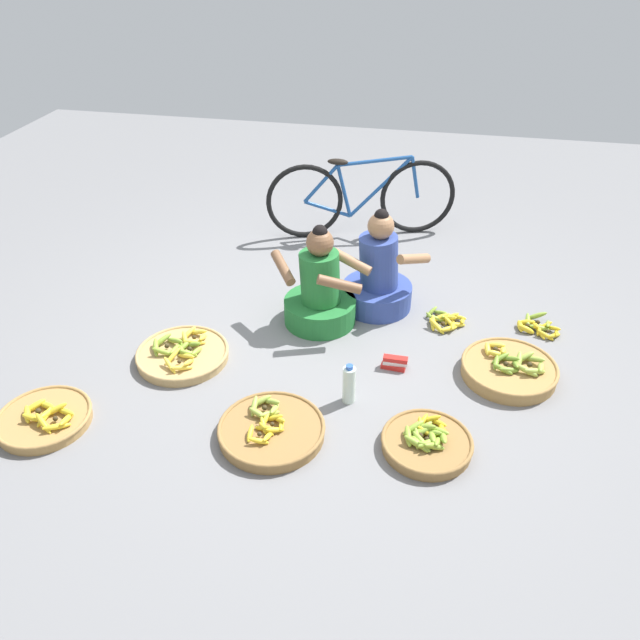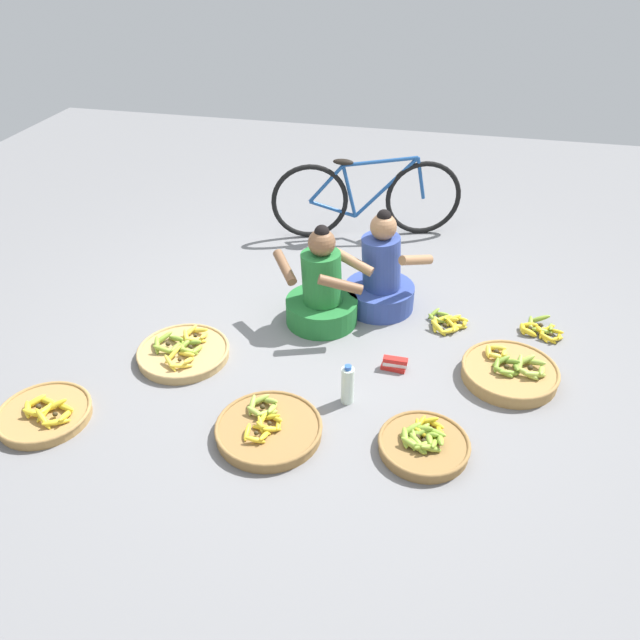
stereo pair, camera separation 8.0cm
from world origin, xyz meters
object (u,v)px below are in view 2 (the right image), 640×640
Objects in this scene: water_bottle at (348,385)px; packet_carton_stack at (395,364)px; bicycle_leaning at (367,198)px; banana_basket_mid_right at (183,352)px; banana_basket_back_center at (510,372)px; loose_bananas_front_left at (540,329)px; vendor_woman_front at (321,293)px; vendor_woman_behind at (380,278)px; banana_basket_back_left at (424,444)px; banana_basket_near_bicycle at (268,428)px; banana_basket_near_vendor at (45,414)px; loose_bananas_back_right at (447,322)px.

packet_carton_stack is at bearing 57.08° from water_bottle.
banana_basket_mid_right is at bearing -112.92° from bicycle_leaning.
banana_basket_back_center reaches higher than loose_bananas_front_left.
loose_bananas_front_left is (1.55, 0.20, -0.21)m from vendor_woman_front.
vendor_woman_behind is 1.17m from banana_basket_back_center.
vendor_woman_behind is 1.51m from banana_basket_back_left.
banana_basket_near_bicycle is 0.88m from banana_basket_back_left.
banana_basket_back_left is at bearing 6.27° from banana_basket_near_vendor.
loose_bananas_front_left is at bearing 61.89° from banana_basket_back_left.
loose_bananas_back_right is at bearing -58.43° from bicycle_leaning.
vendor_woman_front is 4.44× the size of packet_carton_stack.
banana_basket_near_bicycle is at bearing -36.92° from banana_basket_mid_right.
vendor_woman_behind reaches higher than packet_carton_stack.
loose_bananas_back_right is at bearing 55.14° from banana_basket_near_bicycle.
banana_basket_near_vendor is at bearing -126.68° from banana_basket_mid_right.
loose_bananas_back_right is (0.94, 1.35, -0.02)m from banana_basket_near_bicycle.
vendor_woman_behind is at bearing 107.90° from banana_basket_back_left.
banana_basket_back_center is at bearing -15.95° from vendor_woman_front.
packet_carton_stack reaches higher than loose_bananas_back_right.
loose_bananas_front_left is 1.58m from water_bottle.
loose_bananas_front_left is 1.16m from packet_carton_stack.
vendor_woman_front is at bearing 45.18° from banana_basket_near_vendor.
banana_basket_near_bicycle is 1.96× the size of loose_bananas_front_left.
loose_bananas_back_right is 0.67m from packet_carton_stack.
banana_basket_mid_right is at bearing 162.93° from banana_basket_back_left.
loose_bananas_front_left is at bearing 28.34° from banana_basket_near_vendor.
bicycle_leaning reaches higher than packet_carton_stack.
water_bottle is at bearing 147.83° from banana_basket_back_left.
banana_basket_mid_right is 3.58× the size of packet_carton_stack.
bicycle_leaning is 5.25× the size of loose_bananas_back_right.
loose_bananas_front_left is (0.65, 0.06, 0.00)m from loose_bananas_back_right.
banana_basket_back_left is (0.84, -1.14, -0.20)m from vendor_woman_front.
vendor_woman_behind is 2.88× the size of water_bottle.
bicycle_leaning is at bearing 96.63° from water_bottle.
vendor_woman_front is 1.04m from banana_basket_mid_right.
water_bottle is (0.39, 0.38, 0.09)m from banana_basket_near_bicycle.
bicycle_leaning reaches higher than water_bottle.
banana_basket_near_bicycle is at bearing -105.74° from vendor_woman_behind.
bicycle_leaning is at bearing 104.89° from packet_carton_stack.
vendor_woman_front is at bearing 37.76° from banana_basket_mid_right.
vendor_woman_front reaches higher than loose_bananas_back_right.
banana_basket_back_center is 1.08m from water_bottle.
bicycle_leaning is 3.22m from banana_basket_near_vendor.
banana_basket_back_left is at bearing -53.46° from vendor_woman_front.
banana_basket_back_center is (1.24, -1.86, -0.30)m from bicycle_leaning.
vendor_woman_front reaches higher than banana_basket_mid_right.
banana_basket_near_bicycle is 3.59× the size of packet_carton_stack.
banana_basket_back_center is 1.00× the size of banana_basket_mid_right.
bicycle_leaning is 2.33m from water_bottle.
vendor_woman_behind reaches higher than loose_bananas_front_left.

